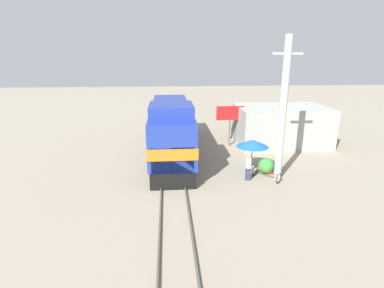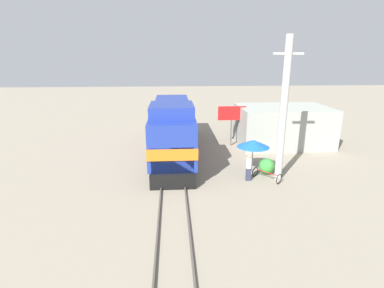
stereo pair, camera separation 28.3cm
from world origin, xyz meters
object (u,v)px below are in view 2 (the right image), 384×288
(utility_pole, at_px, (284,111))
(bicycle, at_px, (267,175))
(locomotive, at_px, (172,129))
(vendor_umbrella, at_px, (253,144))
(billboard_sign, at_px, (232,116))
(person_bystander, at_px, (249,166))

(utility_pole, bearing_deg, bicycle, -169.10)
(locomotive, height_order, vendor_umbrella, locomotive)
(billboard_sign, xyz_separation_m, bicycle, (0.83, -7.88, -2.35))
(vendor_umbrella, distance_m, bicycle, 2.33)
(utility_pole, relative_size, billboard_sign, 2.53)
(locomotive, bearing_deg, vendor_umbrella, -38.87)
(bicycle, bearing_deg, utility_pole, -30.15)
(utility_pole, xyz_separation_m, bicycle, (-0.79, -0.15, -4.15))
(vendor_umbrella, distance_m, person_bystander, 1.94)
(billboard_sign, height_order, person_bystander, billboard_sign)
(utility_pole, bearing_deg, billboard_sign, 101.77)
(billboard_sign, bearing_deg, locomotive, -159.02)
(locomotive, height_order, bicycle, locomotive)
(locomotive, distance_m, billboard_sign, 5.60)
(billboard_sign, height_order, bicycle, billboard_sign)
(vendor_umbrella, bearing_deg, locomotive, 141.13)
(locomotive, xyz_separation_m, utility_pole, (6.80, -5.74, 2.44))
(locomotive, bearing_deg, utility_pole, -40.15)
(locomotive, distance_m, utility_pole, 9.23)
(vendor_umbrella, distance_m, billboard_sign, 6.41)
(billboard_sign, relative_size, bicycle, 1.96)
(utility_pole, distance_m, vendor_umbrella, 3.13)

